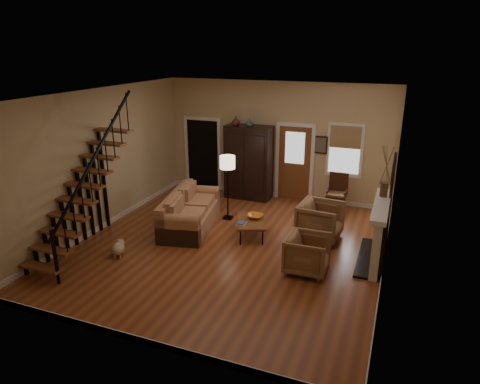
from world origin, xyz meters
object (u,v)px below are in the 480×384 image
(armchair_left, at_px, (307,254))
(floor_lamp, at_px, (228,188))
(side_chair, at_px, (337,193))
(sofa, at_px, (190,211))
(coffee_table, at_px, (251,228))
(armoire, at_px, (249,162))
(armchair_right, at_px, (320,221))

(armchair_left, distance_m, floor_lamp, 3.17)
(floor_lamp, relative_size, side_chair, 1.62)
(sofa, distance_m, coffee_table, 1.56)
(armoire, xyz_separation_m, floor_lamp, (0.06, -1.70, -0.23))
(armoire, xyz_separation_m, armchair_left, (2.54, -3.62, -0.67))
(armchair_right, bearing_deg, coffee_table, 111.78)
(armchair_left, height_order, armchair_right, armchair_right)
(armoire, height_order, armchair_right, armoire)
(armoire, bearing_deg, armchair_right, -39.36)
(armchair_right, bearing_deg, armoire, 55.40)
(floor_lamp, bearing_deg, coffee_table, -41.15)
(armoire, distance_m, armchair_left, 4.47)
(armchair_right, height_order, side_chair, side_chair)
(armchair_left, xyz_separation_m, floor_lamp, (-2.48, 1.92, 0.45))
(coffee_table, bearing_deg, floor_lamp, 138.85)
(armchair_right, bearing_deg, floor_lamp, 86.87)
(armchair_left, bearing_deg, floor_lamp, 51.25)
(armoire, distance_m, side_chair, 2.61)
(sofa, relative_size, floor_lamp, 1.38)
(armoire, height_order, armchair_left, armoire)
(armchair_right, distance_m, floor_lamp, 2.47)
(sofa, relative_size, coffee_table, 2.15)
(side_chair, bearing_deg, armoire, 175.52)
(armchair_right, relative_size, side_chair, 0.93)
(armchair_right, relative_size, floor_lamp, 0.58)
(floor_lamp, xyz_separation_m, side_chair, (2.49, 1.50, -0.31))
(coffee_table, xyz_separation_m, armchair_left, (1.57, -1.12, 0.18))
(coffee_table, bearing_deg, armchair_left, -35.61)
(floor_lamp, bearing_deg, sofa, -126.71)
(armoire, xyz_separation_m, sofa, (-0.57, -2.54, -0.63))
(armoire, relative_size, sofa, 0.92)
(armchair_right, xyz_separation_m, side_chair, (0.07, 1.83, 0.08))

